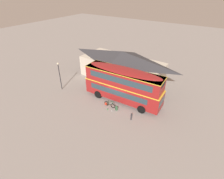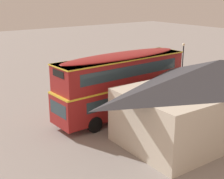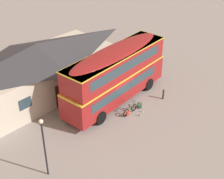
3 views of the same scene
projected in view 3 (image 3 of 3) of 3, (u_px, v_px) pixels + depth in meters
name	position (u px, v px, depth m)	size (l,w,h in m)	color
ground_plane	(118.00, 104.00, 28.16)	(120.00, 120.00, 0.00)	gray
double_decker_bus	(116.00, 73.00, 27.29)	(10.82, 2.94, 4.79)	black
touring_bicycle	(130.00, 110.00, 26.73)	(1.69, 0.46, 1.05)	black
backpack_on_ground	(140.00, 105.00, 27.47)	(0.39, 0.37, 0.59)	#386642
water_bottle_clear_plastic	(143.00, 111.00, 27.06)	(0.08, 0.08, 0.25)	silver
water_bottle_green_metal	(139.00, 115.00, 26.59)	(0.08, 0.08, 0.26)	green
pub_building	(39.00, 69.00, 28.32)	(14.17, 6.43, 4.83)	beige
street_lamp	(44.00, 142.00, 19.83)	(0.28, 0.28, 4.37)	black
kerb_bollard	(163.00, 94.00, 28.58)	(0.16, 0.16, 0.97)	#333338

